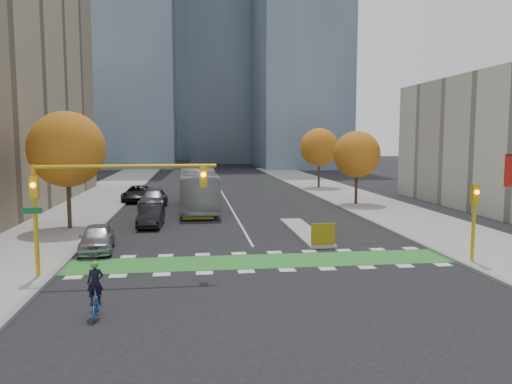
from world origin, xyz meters
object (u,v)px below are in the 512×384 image
object	(u,v)px
parked_car_c	(153,199)
parked_car_d	(138,194)
tree_west	(67,149)
traffic_signal_east	(474,211)
parked_car_a	(97,238)
tree_east_far	(319,147)
cyclist	(96,298)
hazard_board	(323,234)
tree_east_near	(357,154)
traffic_signal_west	(94,190)
bus	(198,189)
parked_car_b	(151,216)

from	to	relation	value
parked_car_c	parked_car_d	size ratio (longest dim) A/B	0.98
tree_west	traffic_signal_east	xyz separation A→B (m)	(22.50, -12.51, -2.88)
parked_car_a	parked_car_d	world-z (taller)	parked_car_d
tree_east_far	cyclist	size ratio (longest dim) A/B	3.77
hazard_board	parked_car_a	distance (m)	12.91
tree_east_near	traffic_signal_west	world-z (taller)	tree_east_near
traffic_signal_west	bus	size ratio (longest dim) A/B	0.63
tree_east_far	cyclist	world-z (taller)	tree_east_far
tree_west	parked_car_d	bearing A→B (deg)	79.13
tree_east_far	cyclist	bearing A→B (deg)	-114.04
tree_east_near	tree_east_far	xyz separation A→B (m)	(0.50, 16.00, 0.38)
tree_east_near	parked_car_a	xyz separation A→B (m)	(-20.89, -17.00, -4.10)
tree_east_near	hazard_board	bearing A→B (deg)	-114.20
parked_car_b	hazard_board	bearing A→B (deg)	-36.80
hazard_board	parked_car_b	size ratio (longest dim) A/B	0.30
hazard_board	parked_car_a	size ratio (longest dim) A/B	0.31
tree_west	parked_car_b	bearing A→B (deg)	7.02
traffic_signal_west	hazard_board	bearing A→B (deg)	21.55
parked_car_c	parked_car_b	bearing A→B (deg)	-83.94
parked_car_d	tree_east_far	bearing A→B (deg)	28.68
tree_east_far	parked_car_c	distance (m)	25.27
hazard_board	parked_car_d	xyz separation A→B (m)	(-13.00, 23.43, -0.00)
hazard_board	traffic_signal_west	bearing A→B (deg)	-158.45
parked_car_a	tree_east_far	bearing A→B (deg)	51.86
parked_car_d	cyclist	bearing A→B (deg)	-83.64
traffic_signal_west	parked_car_c	distance (m)	23.38
traffic_signal_east	parked_car_a	world-z (taller)	traffic_signal_east
tree_east_near	parked_car_c	xyz separation A→B (m)	(-19.06, 0.63, -4.05)
bus	parked_car_d	size ratio (longest dim) A/B	2.35
cyclist	hazard_board	bearing A→B (deg)	36.65
bus	parked_car_c	xyz separation A→B (m)	(-4.08, 1.60, -1.06)
tree_west	hazard_board	bearing A→B (deg)	-25.99
tree_east_near	parked_car_a	size ratio (longest dim) A/B	1.58
traffic_signal_west	bus	xyz separation A→B (m)	(4.95, 21.53, -2.16)
parked_car_b	parked_car_d	size ratio (longest dim) A/B	0.80
hazard_board	traffic_signal_west	world-z (taller)	traffic_signal_west
cyclist	bus	world-z (taller)	bus
tree_east_far	cyclist	distance (m)	48.09
traffic_signal_west	traffic_signal_east	bearing A→B (deg)	0.01
cyclist	parked_car_b	world-z (taller)	cyclist
hazard_board	tree_east_far	world-z (taller)	tree_east_far
tree_west	traffic_signal_east	bearing A→B (deg)	-29.07
cyclist	parked_car_b	xyz separation A→B (m)	(0.50, 18.39, 0.08)
hazard_board	parked_car_d	bearing A→B (deg)	119.03
traffic_signal_west	parked_car_c	bearing A→B (deg)	87.85
tree_west	tree_east_far	world-z (taller)	tree_west
tree_west	tree_east_near	xyz separation A→B (m)	(24.00, 10.00, -0.75)
traffic_signal_west	tree_east_near	bearing A→B (deg)	48.48
tree_east_far	tree_east_near	bearing A→B (deg)	-91.79
hazard_board	traffic_signal_west	size ratio (longest dim) A/B	0.16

